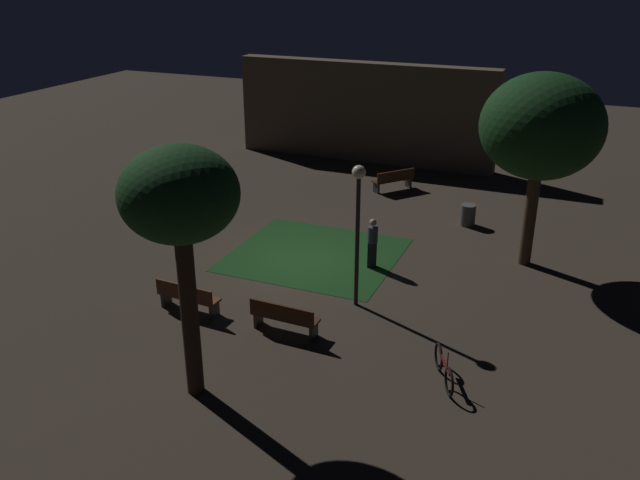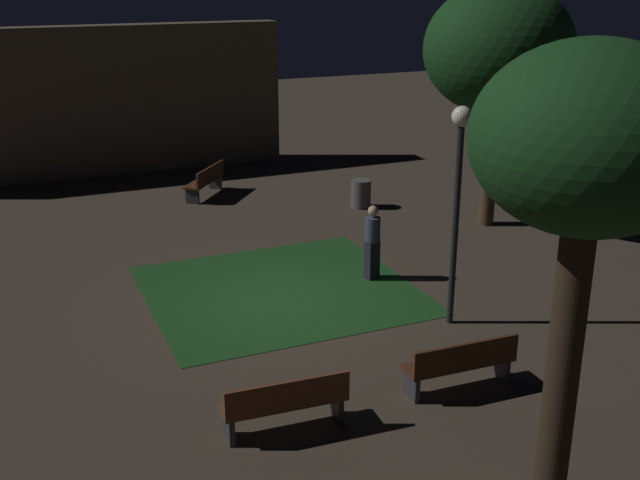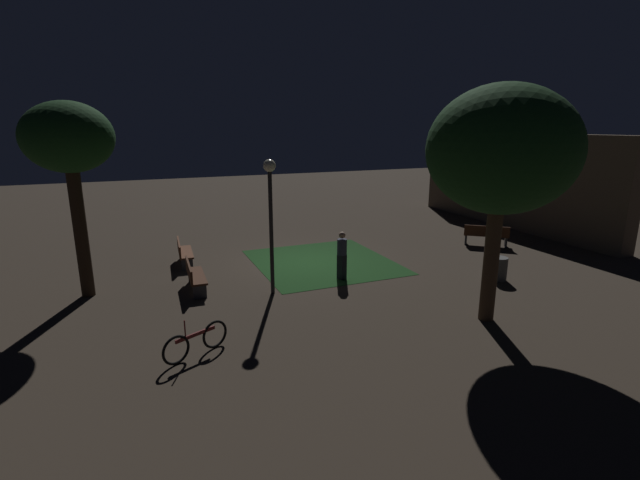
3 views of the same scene
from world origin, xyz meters
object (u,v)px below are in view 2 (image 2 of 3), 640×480
bench_by_lamp (285,402)px  tree_lawn_side (499,50)px  bench_near_trees (461,363)px  lamp_post_plaza_east (458,177)px  trash_bin (361,194)px  pedestrian (372,241)px  bench_front_left (206,180)px  tree_near_wall (589,151)px

bench_by_lamp → tree_lawn_side: 11.23m
bench_near_trees → lamp_post_plaza_east: bearing=61.4°
trash_bin → pedestrian: pedestrian is taller
lamp_post_plaza_east → trash_bin: size_ratio=5.21×
bench_by_lamp → pedestrian: (3.70, 4.64, 0.37)m
bench_front_left → lamp_post_plaza_east: lamp_post_plaza_east is taller
tree_near_wall → tree_lawn_side: (5.92, 9.79, -0.16)m
bench_front_left → trash_bin: bench_front_left is taller
bench_by_lamp → tree_near_wall: tree_near_wall is taller
bench_front_left → trash_bin: bearing=-37.1°
pedestrian → lamp_post_plaza_east: bearing=-81.6°
bench_near_trees → pedestrian: pedestrian is taller
bench_near_trees → bench_front_left: 12.11m
bench_front_left → trash_bin: (3.60, -2.72, -0.09)m
trash_bin → pedestrian: size_ratio=0.48×
pedestrian → bench_front_left: bearing=101.7°
tree_lawn_side → pedestrian: bearing=-153.8°
lamp_post_plaza_east → trash_bin: bearing=76.8°
lamp_post_plaza_east → bench_near_trees: bearing=-118.6°
tree_lawn_side → pedestrian: size_ratio=3.69×
bench_by_lamp → bench_front_left: same height
bench_near_trees → tree_near_wall: bearing=-104.0°
bench_near_trees → bench_by_lamp: bearing=180.0°
bench_by_lamp → bench_front_left: size_ratio=1.07×
bench_by_lamp → lamp_post_plaza_east: (4.07, 2.16, 2.30)m
bench_by_lamp → bench_near_trees: size_ratio=1.01×
bench_by_lamp → lamp_post_plaza_east: size_ratio=0.45×
pedestrian → tree_lawn_side: bearing=26.2°
bench_front_left → lamp_post_plaza_east: (1.91, -9.93, 2.30)m
tree_near_wall → pedestrian: (1.56, 7.65, -3.66)m
tree_lawn_side → pedestrian: tree_lawn_side is taller
tree_lawn_side → bench_near_trees: bearing=-127.3°
trash_bin → lamp_post_plaza_east: bearing=-103.2°
pedestrian → bench_near_trees: bearing=-99.9°
trash_bin → pedestrian: bearing=-113.5°
tree_lawn_side → bench_by_lamp: bearing=-139.9°
bench_near_trees → pedestrian: (0.81, 4.64, 0.37)m
bench_near_trees → tree_near_wall: tree_near_wall is taller
lamp_post_plaza_east → bench_by_lamp: bearing=-152.1°
tree_lawn_side → lamp_post_plaza_east: tree_lawn_side is taller
tree_lawn_side → lamp_post_plaza_east: bearing=-130.8°
bench_near_trees → bench_front_left: (-0.73, 12.09, 0.00)m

